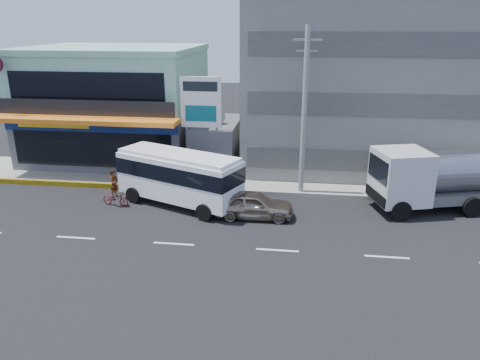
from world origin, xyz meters
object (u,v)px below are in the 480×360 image
at_px(sedan, 253,205).
at_px(motorcycle_rider, 115,194).
at_px(concrete_building, 363,68).
at_px(minibus, 179,174).
at_px(satellite_dish, 214,123).
at_px(billboard, 201,108).
at_px(tanker_truck, 447,177).
at_px(shop_building, 117,107).
at_px(utility_pole_near, 304,113).

height_order(sedan, motorcycle_rider, motorcycle_rider).
xyz_separation_m(concrete_building, minibus, (-10.96, -10.02, -5.14)).
relative_size(satellite_dish, sedan, 0.34).
relative_size(concrete_building, motorcycle_rider, 7.46).
relative_size(satellite_dish, billboard, 0.22).
distance_m(satellite_dish, sedan, 8.57).
xyz_separation_m(concrete_building, motorcycle_rider, (-14.63, -10.68, -6.29)).
xyz_separation_m(satellite_dish, minibus, (-0.96, -6.02, -1.71)).
bearing_deg(concrete_building, tanker_truck, -64.71).
height_order(satellite_dish, sedan, satellite_dish).
xyz_separation_m(minibus, sedan, (4.42, -1.29, -1.12)).
distance_m(tanker_truck, motorcycle_rider, 18.84).
bearing_deg(shop_building, tanker_truck, -18.89).
height_order(sedan, tanker_truck, tanker_truck).
bearing_deg(shop_building, billboard, -32.32).
xyz_separation_m(concrete_building, utility_pole_near, (-4.00, -7.60, -1.85)).
xyz_separation_m(satellite_dish, utility_pole_near, (6.00, -3.60, 1.57)).
bearing_deg(shop_building, satellite_dish, -20.21).
distance_m(shop_building, sedan, 15.72).
bearing_deg(billboard, concrete_building, 28.92).
height_order(concrete_building, tanker_truck, concrete_building).
bearing_deg(motorcycle_rider, sedan, -4.49).
bearing_deg(shop_building, motorcycle_rider, -70.68).
distance_m(concrete_building, satellite_dish, 11.30).
bearing_deg(concrete_building, motorcycle_rider, -143.86).
distance_m(satellite_dish, utility_pole_near, 7.17).
xyz_separation_m(shop_building, minibus, (7.04, -8.97, -2.14)).
bearing_deg(minibus, tanker_truck, 5.39).
xyz_separation_m(utility_pole_near, motorcycle_rider, (-10.63, -3.08, -4.44)).
distance_m(satellite_dish, minibus, 6.34).
bearing_deg(satellite_dish, shop_building, 159.79).
bearing_deg(satellite_dish, tanker_truck, -18.13).
relative_size(shop_building, motorcycle_rider, 5.78).
distance_m(shop_building, motorcycle_rider, 10.72).
bearing_deg(motorcycle_rider, concrete_building, 36.14).
bearing_deg(utility_pole_near, tanker_truck, -7.10).
xyz_separation_m(concrete_building, tanker_truck, (4.07, -8.60, -5.10)).
distance_m(billboard, minibus, 5.24).
bearing_deg(billboard, motorcycle_rider, -130.21).
distance_m(utility_pole_near, motorcycle_rider, 11.92).
bearing_deg(billboard, tanker_truck, -10.90).
distance_m(utility_pole_near, tanker_truck, 8.76).
xyz_separation_m(satellite_dish, billboard, (-0.50, -1.80, 1.35)).
relative_size(shop_building, minibus, 1.59).
bearing_deg(motorcycle_rider, tanker_truck, 6.34).
bearing_deg(shop_building, minibus, -51.88).
height_order(shop_building, motorcycle_rider, shop_building).
bearing_deg(concrete_building, minibus, -137.57).
relative_size(satellite_dish, motorcycle_rider, 0.70).
relative_size(concrete_building, sedan, 3.67).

